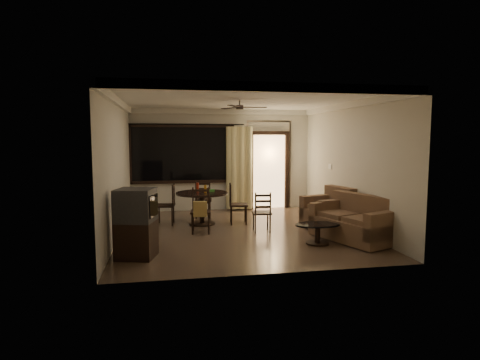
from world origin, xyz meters
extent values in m
plane|color=#7F6651|center=(0.00, 0.00, 0.00)|extent=(5.50, 5.50, 0.00)
plane|color=beige|center=(0.00, 2.75, 1.40)|extent=(5.00, 0.00, 5.00)
plane|color=beige|center=(0.00, -2.75, 1.40)|extent=(5.00, 0.00, 5.00)
plane|color=beige|center=(-2.50, 0.00, 1.40)|extent=(0.00, 5.50, 5.50)
plane|color=beige|center=(2.50, 0.00, 1.40)|extent=(0.00, 5.50, 5.50)
plane|color=white|center=(0.00, 0.00, 2.80)|extent=(5.50, 5.50, 0.00)
cube|color=black|center=(-1.10, 2.72, 1.57)|extent=(2.70, 0.04, 1.45)
cylinder|color=black|center=(-1.00, 2.63, 2.38)|extent=(3.20, 0.03, 0.03)
cube|color=#FFC684|center=(1.35, 2.71, 1.05)|extent=(0.91, 0.03, 2.08)
cube|color=white|center=(2.48, 1.05, 1.30)|extent=(0.02, 0.18, 0.12)
cylinder|color=black|center=(0.00, 0.00, 2.74)|extent=(0.03, 0.03, 0.12)
cylinder|color=black|center=(0.00, 0.00, 2.65)|extent=(0.16, 0.16, 0.08)
cylinder|color=black|center=(-0.73, 0.89, 0.73)|extent=(1.20, 1.20, 0.04)
cylinder|color=black|center=(-0.73, 0.89, 0.37)|extent=(0.12, 0.12, 0.70)
cylinder|color=black|center=(-0.73, 0.89, 0.02)|extent=(0.60, 0.60, 0.03)
cylinder|color=maroon|center=(-0.82, 0.95, 0.86)|extent=(0.06, 0.06, 0.22)
cylinder|color=#B37113|center=(-0.66, 0.83, 0.84)|extent=(0.06, 0.06, 0.18)
cube|color=#2A7E25|center=(-0.50, 0.98, 0.78)|extent=(0.14, 0.10, 0.05)
cube|color=black|center=(-1.57, 0.99, 0.45)|extent=(0.47, 0.47, 0.04)
cube|color=black|center=(0.11, 0.78, 0.45)|extent=(0.47, 0.47, 0.04)
cube|color=black|center=(-0.83, 0.04, 0.45)|extent=(0.47, 0.47, 0.04)
cube|color=tan|center=(-0.86, -0.18, 0.55)|extent=(0.29, 0.11, 0.32)
cube|color=black|center=(-0.63, 1.68, 0.45)|extent=(0.47, 0.47, 0.04)
cube|color=black|center=(-2.05, -1.54, 0.31)|extent=(0.73, 0.69, 0.62)
cube|color=black|center=(-2.05, -1.54, 0.89)|extent=(0.73, 0.69, 0.55)
cube|color=black|center=(-1.75, -1.62, 0.89)|extent=(0.13, 0.43, 0.37)
cube|color=#452620|center=(2.05, -1.15, 0.22)|extent=(1.39, 1.82, 0.41)
cube|color=#452620|center=(2.36, -1.03, 0.56)|extent=(0.77, 1.59, 0.66)
cube|color=#452620|center=(2.31, -1.82, 0.43)|extent=(0.87, 0.48, 0.51)
cube|color=#452620|center=(1.79, -0.47, 0.43)|extent=(0.87, 0.48, 0.51)
cube|color=#452620|center=(2.00, -1.16, 0.46)|extent=(1.08, 1.54, 0.12)
cube|color=#452620|center=(1.96, -0.08, 0.23)|extent=(1.08, 1.08, 0.42)
cube|color=#452620|center=(2.29, 0.00, 0.58)|extent=(0.42, 0.92, 0.69)
cube|color=#452620|center=(2.04, -0.43, 0.44)|extent=(0.92, 0.40, 0.53)
cube|color=#452620|center=(1.88, 0.26, 0.44)|extent=(0.92, 0.40, 0.53)
cube|color=#452620|center=(1.91, -0.09, 0.47)|extent=(0.78, 0.82, 0.13)
ellipsoid|color=#121B51|center=(1.91, -0.09, 0.59)|extent=(0.38, 0.32, 0.11)
ellipsoid|color=black|center=(1.28, -1.27, 0.37)|extent=(0.89, 0.53, 0.03)
cylinder|color=black|center=(1.28, -1.27, 0.19)|extent=(0.10, 0.10, 0.35)
cylinder|color=black|center=(1.28, -1.27, 0.01)|extent=(0.43, 0.43, 0.03)
cube|color=black|center=(0.46, -0.11, 0.42)|extent=(0.42, 0.42, 0.04)
camera|label=1|loc=(-1.52, -8.35, 2.01)|focal=30.00mm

